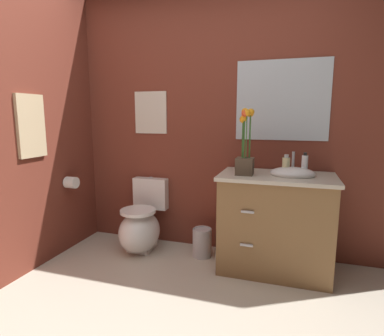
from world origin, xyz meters
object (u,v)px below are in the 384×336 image
wall_mirror (282,100)px  hanging_towel (31,126)px  lotion_bottle (305,165)px  vanity_cabinet (275,222)px  flower_vase (245,150)px  trash_bin (202,242)px  wall_poster (151,113)px  soap_bottle (286,166)px  toilet (142,226)px  toilet_paper_roll (71,182)px

wall_mirror → hanging_towel: (-1.96, -0.84, -0.22)m
lotion_bottle → vanity_cabinet: bearing=-159.4°
flower_vase → hanging_towel: 1.78m
wall_mirror → trash_bin: bearing=-160.6°
lotion_bottle → trash_bin: size_ratio=0.68×
trash_bin → hanging_towel: size_ratio=0.52×
wall_poster → wall_mirror: size_ratio=0.52×
soap_bottle → wall_poster: bearing=168.6°
vanity_cabinet → wall_poster: wall_poster is taller
flower_vase → soap_bottle: flower_vase is taller
flower_vase → lotion_bottle: 0.51m
trash_bin → flower_vase: bearing=-18.1°
soap_bottle → trash_bin: bearing=177.0°
soap_bottle → hanging_towel: (-2.03, -0.57, 0.32)m
wall_poster → wall_mirror: bearing=0.0°
toilet → wall_poster: wall_poster is taller
toilet → lotion_bottle: size_ratio=3.73×
vanity_cabinet → trash_bin: 0.73m
soap_bottle → wall_mirror: 0.61m
toilet → hanging_towel: size_ratio=1.33×
lotion_bottle → hanging_towel: bearing=-163.9°
wall_mirror → toilet_paper_roll: bearing=-166.3°
soap_bottle → toilet_paper_roll: 2.00m
toilet_paper_roll → hanging_towel: bearing=-98.2°
toilet → hanging_towel: hanging_towel is taller
flower_vase → lotion_bottle: size_ratio=2.94×
trash_bin → wall_mirror: size_ratio=0.34×
toilet_paper_roll → wall_poster: bearing=36.0°
soap_bottle → wall_poster: size_ratio=0.40×
vanity_cabinet → wall_poster: bearing=167.0°
soap_bottle → wall_poster: wall_poster is taller
toilet → soap_bottle: soap_bottle is taller
vanity_cabinet → toilet_paper_roll: vanity_cabinet is taller
vanity_cabinet → wall_mirror: (-0.00, 0.29, 1.02)m
lotion_bottle → flower_vase: bearing=-162.7°
toilet_paper_roll → lotion_bottle: bearing=6.7°
toilet → wall_mirror: size_ratio=0.86×
hanging_towel → flower_vase: bearing=15.8°
vanity_cabinet → hanging_towel: bearing=-164.4°
flower_vase → toilet_paper_roll: (-1.65, -0.10, -0.36)m
soap_bottle → hanging_towel: bearing=-164.2°
wall_poster → hanging_towel: wall_poster is taller
lotion_bottle → toilet_paper_roll: (-2.12, -0.25, -0.24)m
toilet → toilet_paper_roll: (-0.64, -0.20, 0.44)m
toilet → toilet_paper_roll: toilet_paper_roll is taller
lotion_bottle → trash_bin: bearing=-179.0°
wall_poster → wall_mirror: 1.27m
vanity_cabinet → lotion_bottle: 0.54m
toilet → lotion_bottle: (1.48, 0.05, 0.68)m
toilet → trash_bin: size_ratio=2.54×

